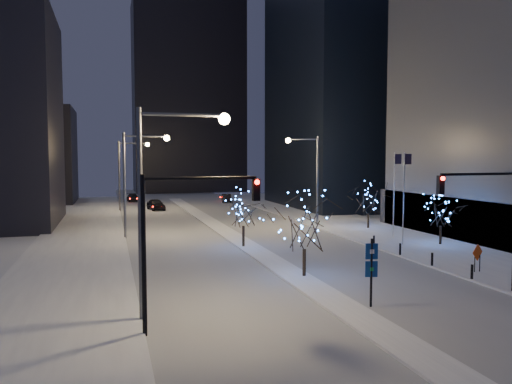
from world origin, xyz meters
name	(u,v)px	position (x,y,z in m)	size (l,w,h in m)	color
ground	(354,315)	(0.00, 0.00, 0.00)	(160.00, 160.00, 0.00)	silver
road	(212,224)	(0.00, 35.00, 0.01)	(20.00, 130.00, 0.02)	#AFB5BF
median	(222,229)	(0.00, 30.00, 0.07)	(2.00, 80.00, 0.15)	white
east_sidewalk	(397,237)	(15.00, 20.00, 0.07)	(10.00, 90.00, 0.15)	white
west_sidewalk	(76,254)	(-14.00, 20.00, 0.07)	(8.00, 90.00, 0.15)	white
filler_west_far	(18,156)	(-26.00, 70.00, 8.00)	(18.00, 16.00, 16.00)	black
horizon_block	(188,98)	(6.00, 92.00, 21.00)	(24.00, 14.00, 42.00)	black
street_lamp_w_near	(163,183)	(-8.94, 2.00, 6.50)	(4.40, 0.56, 10.00)	#595E66
street_lamp_w_mid	(136,170)	(-8.94, 27.00, 6.50)	(4.40, 0.56, 10.00)	#595E66
street_lamp_w_far	(127,166)	(-8.94, 52.00, 6.50)	(4.40, 0.56, 10.00)	#595E66
street_lamp_east	(310,169)	(10.08, 30.00, 6.45)	(3.90, 0.56, 10.00)	#595E66
traffic_signal_west	(180,225)	(-8.44, 0.00, 4.76)	(5.26, 0.43, 7.00)	black
traffic_signal_east	(493,211)	(8.94, 1.00, 4.76)	(5.26, 0.43, 7.00)	black
flagpoles	(399,190)	(13.37, 17.25, 4.80)	(1.35, 2.60, 8.00)	silver
bollards	(415,254)	(10.20, 10.00, 0.60)	(0.16, 12.16, 0.90)	black
car_near	(156,204)	(-4.91, 52.22, 0.81)	(1.92, 4.78, 1.63)	black
car_mid	(226,198)	(7.90, 62.00, 0.72)	(1.53, 4.38, 1.44)	black
car_far	(133,198)	(-7.50, 67.38, 0.67)	(1.87, 4.61, 1.34)	black
holiday_tree_median_near	(304,223)	(0.50, 7.76, 3.54)	(5.56, 5.56, 5.42)	black
holiday_tree_median_far	(243,210)	(-0.50, 19.10, 3.28)	(4.10, 4.10, 4.82)	black
holiday_tree_plaza_near	(441,212)	(16.29, 15.26, 2.94)	(3.44, 3.44, 4.25)	black
holiday_tree_plaza_far	(369,199)	(15.18, 25.95, 3.27)	(5.27, 5.27, 4.99)	black
wayfinding_sign	(371,265)	(1.46, 0.99, 2.19)	(0.63, 0.22, 3.57)	black
construction_sign	(477,255)	(11.87, 5.52, 1.28)	(1.08, 0.42, 1.87)	black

